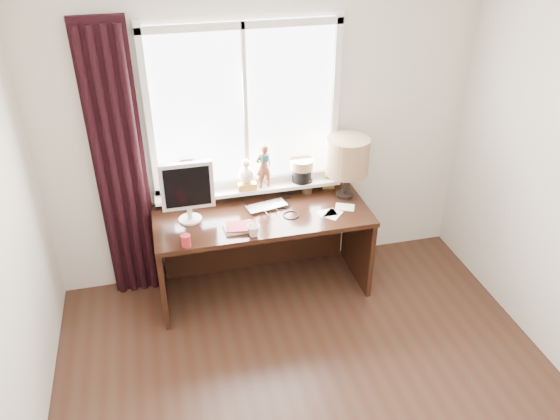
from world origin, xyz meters
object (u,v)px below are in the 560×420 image
object	(u,v)px
red_cup	(186,240)
mug	(253,230)
desk	(260,233)
monitor	(187,189)
laptop	(267,206)
table_lamp	(347,157)

from	to	relation	value
red_cup	mug	bearing A→B (deg)	1.64
red_cup	desk	xyz separation A→B (m)	(0.62, 0.40, -0.29)
monitor	mug	bearing A→B (deg)	-37.17
mug	laptop	bearing A→B (deg)	63.59
laptop	red_cup	xyz separation A→B (m)	(-0.68, -0.38, 0.03)
mug	table_lamp	size ratio (longest dim) A/B	0.18
desk	table_lamp	bearing A→B (deg)	1.14
laptop	monitor	xyz separation A→B (m)	(-0.62, -0.04, 0.27)
red_cup	desk	distance (m)	0.79
desk	laptop	bearing A→B (deg)	-13.34
laptop	mug	world-z (taller)	mug
red_cup	monitor	xyz separation A→B (m)	(0.06, 0.34, 0.23)
laptop	table_lamp	distance (m)	0.76
laptop	desk	size ratio (longest dim) A/B	0.19
mug	monitor	world-z (taller)	monitor
red_cup	monitor	world-z (taller)	monitor
mug	desk	world-z (taller)	mug
laptop	monitor	world-z (taller)	monitor
laptop	table_lamp	world-z (taller)	table_lamp
laptop	table_lamp	xyz separation A→B (m)	(0.67, 0.03, 0.35)
laptop	desk	distance (m)	0.26
desk	monitor	bearing A→B (deg)	-174.38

